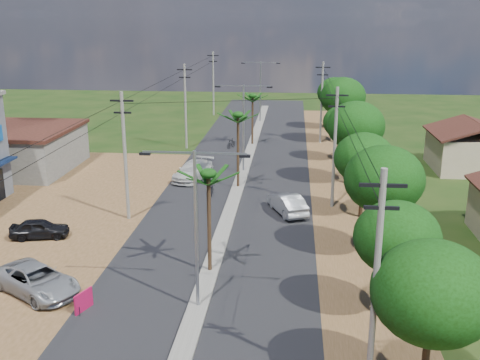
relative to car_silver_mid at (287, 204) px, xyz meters
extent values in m
plane|color=black|center=(-4.16, -14.21, -0.74)|extent=(160.00, 160.00, 0.00)
cube|color=black|center=(-4.16, 0.79, -0.72)|extent=(12.00, 110.00, 0.04)
cube|color=#605E56|center=(-4.16, 3.79, -0.65)|extent=(1.00, 90.00, 0.18)
cube|color=#50391B|center=(4.34, 0.79, -0.72)|extent=(5.00, 90.00, 0.03)
cube|color=#605E56|center=(-25.16, 9.79, 1.06)|extent=(10.00, 10.00, 3.60)
cube|color=black|center=(-25.16, 9.79, 3.06)|extent=(10.40, 10.40, 0.30)
cube|color=tan|center=(16.84, 13.79, 0.91)|extent=(7.00, 7.00, 3.30)
cylinder|color=black|center=(5.34, -20.21, 1.36)|extent=(0.28, 0.28, 4.20)
ellipsoid|color=black|center=(5.34, -20.21, 3.76)|extent=(4.40, 4.40, 3.74)
cylinder|color=black|center=(5.14, -14.21, 1.19)|extent=(0.28, 0.28, 3.85)
ellipsoid|color=black|center=(5.14, -14.21, 3.39)|extent=(4.00, 4.00, 3.40)
cylinder|color=black|center=(5.54, -7.21, 1.54)|extent=(0.28, 0.28, 4.55)
ellipsoid|color=black|center=(5.54, -7.21, 4.14)|extent=(4.60, 4.60, 3.91)
cylinder|color=black|center=(5.24, -0.21, 1.29)|extent=(0.28, 0.28, 4.06)
ellipsoid|color=black|center=(5.24, -0.21, 3.61)|extent=(4.20, 4.20, 3.57)
cylinder|color=black|center=(5.44, 7.79, 1.64)|extent=(0.28, 0.28, 4.76)
ellipsoid|color=black|center=(5.44, 7.79, 4.36)|extent=(4.80, 4.80, 4.08)
cylinder|color=black|center=(5.04, 15.79, 1.08)|extent=(0.28, 0.28, 3.64)
ellipsoid|color=black|center=(5.04, 15.79, 3.16)|extent=(3.80, 3.80, 3.23)
cylinder|color=black|center=(5.64, 23.79, 1.71)|extent=(0.28, 0.28, 4.90)
ellipsoid|color=black|center=(5.64, 23.79, 4.51)|extent=(5.00, 5.00, 4.25)
cylinder|color=black|center=(5.34, 31.79, 1.43)|extent=(0.28, 0.28, 4.34)
ellipsoid|color=black|center=(5.34, 31.79, 3.91)|extent=(4.40, 4.40, 3.74)
cylinder|color=black|center=(-4.16, -10.21, 2.16)|extent=(0.22, 0.22, 5.80)
cylinder|color=black|center=(-4.16, 5.79, 2.36)|extent=(0.22, 0.22, 6.20)
cylinder|color=black|center=(-4.16, 21.79, 2.01)|extent=(0.22, 0.22, 5.50)
cylinder|color=gray|center=(-4.16, -14.21, 3.26)|extent=(0.16, 0.16, 8.00)
cube|color=gray|center=(-2.96, -14.21, 7.16)|extent=(2.40, 0.08, 0.08)
cube|color=gray|center=(-5.36, -14.21, 7.16)|extent=(2.40, 0.08, 0.08)
cube|color=black|center=(-1.86, -14.21, 7.06)|extent=(0.50, 0.18, 0.12)
cube|color=black|center=(-6.46, -14.21, 7.06)|extent=(0.50, 0.18, 0.12)
cylinder|color=gray|center=(-4.16, 10.79, 3.26)|extent=(0.16, 0.16, 8.00)
cube|color=gray|center=(-2.96, 10.79, 7.16)|extent=(2.40, 0.08, 0.08)
cube|color=gray|center=(-5.36, 10.79, 7.16)|extent=(2.40, 0.08, 0.08)
cube|color=black|center=(-1.86, 10.79, 7.06)|extent=(0.50, 0.18, 0.12)
cube|color=black|center=(-6.46, 10.79, 7.06)|extent=(0.50, 0.18, 0.12)
cylinder|color=gray|center=(-4.16, 35.79, 3.26)|extent=(0.16, 0.16, 8.00)
cube|color=gray|center=(-2.96, 35.79, 7.16)|extent=(2.40, 0.08, 0.08)
cube|color=gray|center=(-5.36, 35.79, 7.16)|extent=(2.40, 0.08, 0.08)
cube|color=black|center=(-1.86, 35.79, 7.06)|extent=(0.50, 0.18, 0.12)
cube|color=black|center=(-6.46, 35.79, 7.06)|extent=(0.50, 0.18, 0.12)
cylinder|color=#605E56|center=(-11.16, -2.21, 3.76)|extent=(0.24, 0.24, 9.00)
cube|color=black|center=(-11.16, -2.21, 7.66)|extent=(1.60, 0.12, 0.12)
cube|color=black|center=(-11.16, -2.21, 6.86)|extent=(1.20, 0.12, 0.12)
cylinder|color=#605E56|center=(-11.16, 19.79, 3.76)|extent=(0.24, 0.24, 9.00)
cube|color=black|center=(-11.16, 19.79, 7.66)|extent=(1.60, 0.12, 0.12)
cube|color=black|center=(-11.16, 19.79, 6.86)|extent=(1.20, 0.12, 0.12)
cylinder|color=#605E56|center=(-11.16, 40.79, 3.76)|extent=(0.24, 0.24, 9.00)
cube|color=black|center=(-11.16, 40.79, 7.66)|extent=(1.60, 0.12, 0.12)
cube|color=black|center=(-11.16, 40.79, 6.86)|extent=(1.20, 0.12, 0.12)
cylinder|color=#605E56|center=(3.34, -20.21, 3.76)|extent=(0.24, 0.24, 9.00)
cube|color=black|center=(3.34, -20.21, 7.66)|extent=(1.60, 0.12, 0.12)
cube|color=black|center=(3.34, -20.21, 6.86)|extent=(1.20, 0.12, 0.12)
cylinder|color=#605E56|center=(3.34, 1.79, 3.76)|extent=(0.24, 0.24, 9.00)
cube|color=black|center=(3.34, 1.79, 7.66)|extent=(1.60, 0.12, 0.12)
cube|color=black|center=(3.34, 1.79, 6.86)|extent=(1.20, 0.12, 0.12)
cylinder|color=#605E56|center=(3.34, 23.79, 3.76)|extent=(0.24, 0.24, 9.00)
cube|color=black|center=(3.34, 23.79, 7.66)|extent=(1.60, 0.12, 0.12)
cube|color=black|center=(3.34, 23.79, 6.86)|extent=(1.20, 0.12, 0.12)
imported|color=gray|center=(0.00, 0.00, 0.00)|extent=(3.17, 4.75, 1.48)
imported|color=#AFAFAB|center=(-8.35, 8.01, 0.02)|extent=(3.40, 5.63, 1.53)
imported|color=gray|center=(-12.72, -13.48, -0.02)|extent=(5.70, 4.79, 1.45)
imported|color=black|center=(-15.84, -6.23, -0.11)|extent=(3.92, 2.21, 1.26)
imported|color=black|center=(-6.08, 3.80, -0.27)|extent=(0.81, 1.83, 0.93)
imported|color=black|center=(-6.33, 20.11, -0.21)|extent=(1.12, 1.82, 1.06)
cube|color=#A60F3F|center=(-9.66, -14.98, -0.22)|extent=(0.51, 1.21, 1.05)
cylinder|color=black|center=(-9.66, -15.56, -0.48)|extent=(0.04, 0.04, 0.52)
cylinder|color=black|center=(-9.66, -14.41, -0.48)|extent=(0.04, 0.04, 0.52)
camera|label=1|loc=(0.25, -38.63, 13.19)|focal=42.00mm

